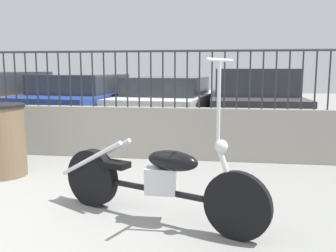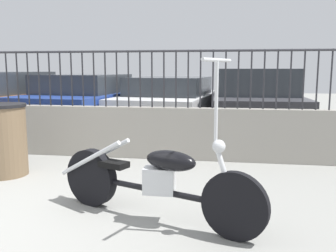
{
  "view_description": "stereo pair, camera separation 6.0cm",
  "coord_description": "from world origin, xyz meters",
  "px_view_note": "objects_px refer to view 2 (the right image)",
  "views": [
    {
      "loc": [
        2.31,
        -2.8,
        1.39
      ],
      "look_at": [
        1.65,
        1.69,
        0.7
      ],
      "focal_mm": 40.0,
      "sensor_mm": 36.0,
      "label": 1
    },
    {
      "loc": [
        2.37,
        -2.79,
        1.39
      ],
      "look_at": [
        1.65,
        1.69,
        0.7
      ],
      "focal_mm": 40.0,
      "sensor_mm": 36.0,
      "label": 2
    }
  ],
  "objects_px": {
    "trash_bin": "(3,140)",
    "car_white": "(171,102)",
    "car_blue": "(87,101)",
    "car_dark_grey": "(254,102)",
    "motorcycle_black": "(146,179)",
    "car_orange": "(5,100)"
  },
  "relations": [
    {
      "from": "car_blue",
      "to": "car_dark_grey",
      "type": "distance_m",
      "value": 3.83
    },
    {
      "from": "car_dark_grey",
      "to": "car_orange",
      "type": "bearing_deg",
      "value": 90.38
    },
    {
      "from": "trash_bin",
      "to": "car_blue",
      "type": "xyz_separation_m",
      "value": [
        -0.36,
        3.93,
        0.18
      ]
    },
    {
      "from": "motorcycle_black",
      "to": "trash_bin",
      "type": "bearing_deg",
      "value": 174.84
    },
    {
      "from": "car_orange",
      "to": "motorcycle_black",
      "type": "bearing_deg",
      "value": -131.03
    },
    {
      "from": "car_blue",
      "to": "car_white",
      "type": "xyz_separation_m",
      "value": [
        1.94,
        0.34,
        -0.03
      ]
    },
    {
      "from": "motorcycle_black",
      "to": "car_orange",
      "type": "height_order",
      "value": "motorcycle_black"
    },
    {
      "from": "car_blue",
      "to": "car_dark_grey",
      "type": "relative_size",
      "value": 1.07
    },
    {
      "from": "car_white",
      "to": "trash_bin",
      "type": "bearing_deg",
      "value": 166.21
    },
    {
      "from": "motorcycle_black",
      "to": "car_dark_grey",
      "type": "relative_size",
      "value": 0.52
    },
    {
      "from": "car_blue",
      "to": "car_dark_grey",
      "type": "height_order",
      "value": "car_dark_grey"
    },
    {
      "from": "trash_bin",
      "to": "motorcycle_black",
      "type": "bearing_deg",
      "value": -27.54
    },
    {
      "from": "car_dark_grey",
      "to": "car_white",
      "type": "bearing_deg",
      "value": 76.48
    },
    {
      "from": "trash_bin",
      "to": "car_white",
      "type": "relative_size",
      "value": 0.23
    },
    {
      "from": "motorcycle_black",
      "to": "car_orange",
      "type": "relative_size",
      "value": 0.46
    },
    {
      "from": "motorcycle_black",
      "to": "trash_bin",
      "type": "xyz_separation_m",
      "value": [
        -2.17,
        1.13,
        0.09
      ]
    },
    {
      "from": "car_orange",
      "to": "car_blue",
      "type": "height_order",
      "value": "car_orange"
    },
    {
      "from": "trash_bin",
      "to": "car_dark_grey",
      "type": "height_order",
      "value": "car_dark_grey"
    },
    {
      "from": "motorcycle_black",
      "to": "car_white",
      "type": "relative_size",
      "value": 0.5
    },
    {
      "from": "car_white",
      "to": "car_dark_grey",
      "type": "relative_size",
      "value": 1.05
    },
    {
      "from": "trash_bin",
      "to": "car_white",
      "type": "distance_m",
      "value": 4.56
    },
    {
      "from": "motorcycle_black",
      "to": "car_orange",
      "type": "bearing_deg",
      "value": 155.14
    }
  ]
}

